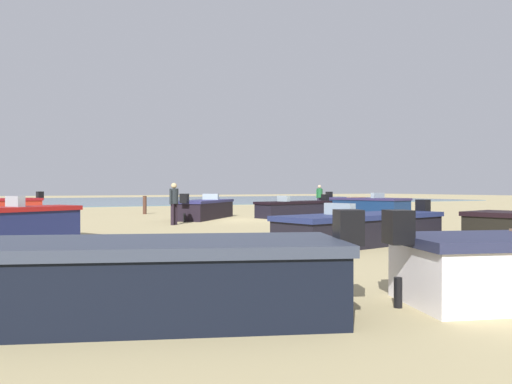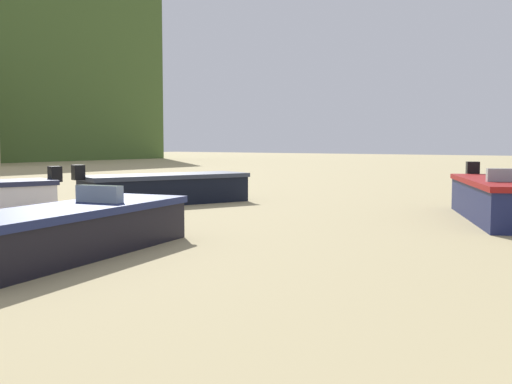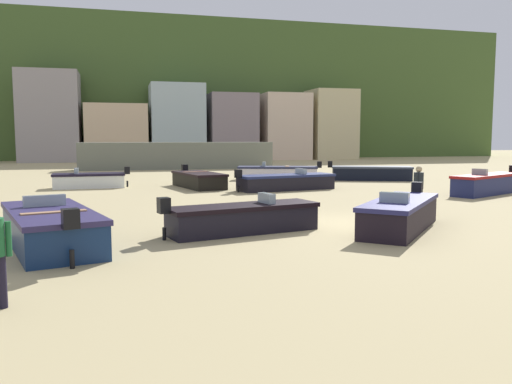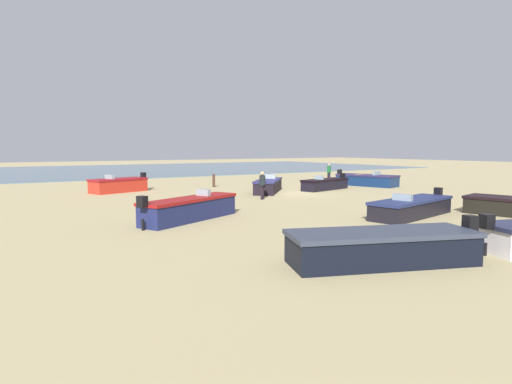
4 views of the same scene
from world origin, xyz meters
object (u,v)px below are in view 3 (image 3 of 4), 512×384
object	(u,v)px
boat_navy_2	(488,184)
boat_black_5	(400,214)
boat_black_0	(371,173)
boat_black_7	(243,218)
boat_white_1	(89,180)
boat_black_4	(199,180)
boat_black_6	(286,182)
boat_white_9	(278,173)
beach_walker_distant	(418,185)
boat_navy_3	(51,228)

from	to	relation	value
boat_navy_2	boat_black_5	size ratio (longest dim) A/B	1.16
boat_black_0	boat_black_7	bearing A→B (deg)	-16.63
boat_white_1	boat_black_4	bearing A→B (deg)	-104.60
boat_black_6	boat_black_5	bearing A→B (deg)	-13.34
boat_black_4	boat_white_9	world-z (taller)	boat_white_9
boat_white_9	beach_walker_distant	distance (m)	14.86
boat_white_1	beach_walker_distant	size ratio (longest dim) A/B	2.42
boat_navy_2	boat_navy_3	bearing A→B (deg)	86.44
boat_black_6	boat_navy_3	bearing A→B (deg)	-51.16
boat_black_5	boat_white_9	size ratio (longest dim) A/B	0.82
boat_black_4	boat_black_5	world-z (taller)	boat_black_5
boat_white_1	boat_navy_2	xyz separation A→B (m)	(18.09, -7.90, 0.08)
boat_navy_3	boat_white_9	world-z (taller)	boat_navy_3
boat_black_7	boat_black_4	bearing A→B (deg)	163.01
boat_black_0	boat_black_7	size ratio (longest dim) A/B	1.11
boat_black_5	beach_walker_distant	xyz separation A→B (m)	(2.49, 3.11, 0.51)
boat_black_0	beach_walker_distant	size ratio (longest dim) A/B	3.15
boat_white_1	boat_black_6	world-z (taller)	boat_black_6
boat_navy_3	boat_black_7	size ratio (longest dim) A/B	1.10
boat_black_6	boat_white_9	xyz separation A→B (m)	(1.47, 6.20, 0.03)
boat_white_1	boat_navy_3	xyz separation A→B (m)	(-0.09, -15.30, 0.06)
boat_black_5	boat_black_7	world-z (taller)	boat_black_5
boat_black_7	boat_white_9	distance (m)	18.33
boat_black_7	beach_walker_distant	world-z (taller)	beach_walker_distant
beach_walker_distant	boat_navy_3	bearing A→B (deg)	-23.21
boat_black_4	boat_black_6	size ratio (longest dim) A/B	0.85
boat_black_0	beach_walker_distant	xyz separation A→B (m)	(-4.88, -13.10, 0.52)
boat_white_1	boat_black_6	distance (m)	10.28
boat_white_9	boat_black_7	bearing A→B (deg)	177.84
boat_navy_2	boat_black_4	distance (m)	14.19
boat_navy_3	boat_black_4	xyz separation A→B (m)	(5.65, 14.05, -0.05)
boat_navy_2	boat_white_9	distance (m)	12.59
boat_white_9	boat_black_6	bearing A→B (deg)	-175.46
boat_black_5	beach_walker_distant	distance (m)	4.02
boat_white_1	boat_black_7	xyz separation A→B (m)	(4.80, -14.66, 0.01)
boat_black_5	boat_black_7	xyz separation A→B (m)	(-4.41, 0.73, -0.04)
boat_white_1	boat_black_6	bearing A→B (deg)	-112.69
boat_navy_3	boat_black_4	bearing A→B (deg)	52.34
boat_black_6	boat_white_1	bearing A→B (deg)	-122.13
boat_black_7	boat_white_9	xyz separation A→B (m)	(6.28, 17.22, 0.03)
boat_black_0	boat_white_1	world-z (taller)	boat_black_0
boat_navy_2	boat_black_6	world-z (taller)	boat_navy_2
boat_black_7	boat_white_9	size ratio (longest dim) A/B	0.89
boat_black_4	boat_black_7	bearing A→B (deg)	74.53
boat_black_0	boat_white_1	xyz separation A→B (m)	(-16.58, -0.82, -0.04)
boat_black_5	boat_black_6	bearing A→B (deg)	-49.68
boat_white_1	boat_white_9	bearing A→B (deg)	-78.93
boat_black_4	boat_black_6	distance (m)	4.71
boat_black_4	boat_black_6	world-z (taller)	boat_black_4
boat_black_4	boat_black_7	world-z (taller)	boat_black_4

